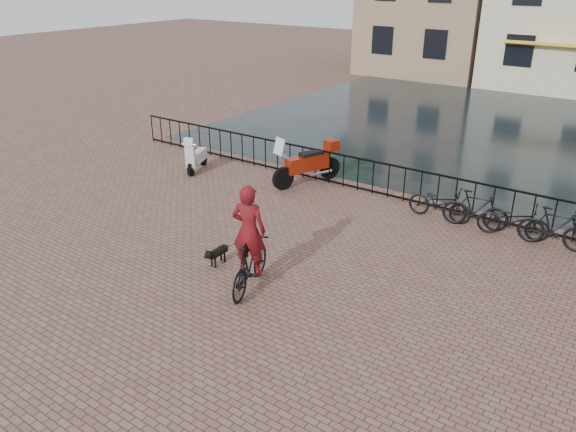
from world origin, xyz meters
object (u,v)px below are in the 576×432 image
Objects in this scene: dog at (218,255)px; scooter at (197,151)px; cyclist at (249,245)px; motorcycle at (307,159)px.

scooter is at bearing 137.08° from dog.
cyclist is 3.76× the size of dog.
cyclist is at bearing -60.44° from scooter.
dog is 0.49× the size of scooter.
dog is 5.63m from motorcycle.
cyclist is 1.53m from dog.
scooter is (-4.90, 4.42, 0.42)m from dog.
scooter is (-6.15, 4.81, -0.37)m from cyclist.
motorcycle is (-1.24, 5.46, 0.58)m from dog.
cyclist is at bearing -45.66° from motorcycle.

